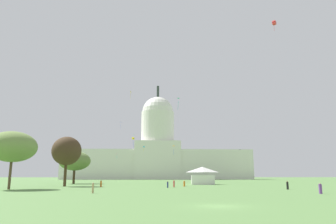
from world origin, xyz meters
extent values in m
plane|color=#567F42|center=(0.00, 0.00, 0.00)|extent=(800.00, 800.00, 0.00)
cube|color=silver|center=(-35.27, 191.17, 9.91)|extent=(64.03, 22.85, 19.82)
cube|color=silver|center=(28.76, 191.17, 9.91)|extent=(64.03, 22.85, 19.82)
cube|color=silver|center=(-3.26, 191.17, 12.75)|extent=(30.90, 25.14, 25.50)
cylinder|color=silver|center=(-3.26, 191.17, 36.18)|extent=(23.11, 23.11, 21.37)
sphere|color=silver|center=(-3.26, 191.17, 46.86)|extent=(22.15, 22.15, 22.15)
cylinder|color=#2D3833|center=(-3.26, 191.17, 62.13)|extent=(1.80, 1.80, 8.38)
cube|color=white|center=(9.28, 69.91, 1.44)|extent=(7.52, 7.04, 2.88)
pyramid|color=white|center=(9.28, 69.91, 4.56)|extent=(7.90, 7.39, 1.68)
cylinder|color=#42301E|center=(-33.03, 79.98, 2.84)|extent=(0.81, 0.81, 5.67)
ellipsoid|color=olive|center=(-33.03, 79.98, 7.62)|extent=(14.44, 14.17, 6.49)
cylinder|color=#42301E|center=(-28.96, 53.91, 3.43)|extent=(0.73, 0.73, 6.86)
ellipsoid|color=#42301E|center=(-28.96, 53.91, 9.10)|extent=(8.75, 8.56, 7.48)
cylinder|color=brown|center=(-35.44, 36.66, 3.38)|extent=(0.53, 0.53, 6.75)
ellipsoid|color=olive|center=(-35.44, 36.66, 8.66)|extent=(11.91, 12.94, 6.36)
cylinder|color=#703D93|center=(19.93, 19.01, 0.74)|extent=(0.65, 0.65, 1.47)
sphere|color=beige|center=(19.93, 19.01, 1.58)|extent=(0.28, 0.28, 0.21)
cylinder|color=orange|center=(1.79, 52.08, 0.66)|extent=(0.65, 0.65, 1.31)
sphere|color=tan|center=(1.79, 52.08, 1.44)|extent=(0.36, 0.36, 0.26)
cylinder|color=black|center=(21.11, 34.10, 0.74)|extent=(0.59, 0.59, 1.48)
sphere|color=#A37556|center=(21.11, 34.10, 1.60)|extent=(0.33, 0.33, 0.24)
cylinder|color=orange|center=(-19.07, 50.14, 0.71)|extent=(0.52, 0.52, 1.42)
sphere|color=brown|center=(-19.07, 50.14, 1.54)|extent=(0.29, 0.29, 0.24)
cylinder|color=tan|center=(-15.93, 22.40, 0.73)|extent=(0.44, 0.44, 1.45)
sphere|color=tan|center=(-15.93, 22.40, 1.57)|extent=(0.30, 0.30, 0.23)
cylinder|color=navy|center=(-2.83, 44.05, 0.66)|extent=(0.37, 0.37, 1.32)
sphere|color=brown|center=(-2.83, 44.05, 1.42)|extent=(0.23, 0.23, 0.21)
cylinder|color=red|center=(-1.18, 47.00, 0.77)|extent=(0.47, 0.47, 1.54)
sphere|color=tan|center=(-1.18, 47.00, 1.66)|extent=(0.32, 0.32, 0.23)
cube|color=red|center=(35.18, 68.75, 54.29)|extent=(1.62, 1.62, 0.77)
cube|color=red|center=(35.18, 68.75, 54.90)|extent=(1.62, 1.62, 0.77)
cylinder|color=red|center=(35.08, 68.75, 52.84)|extent=(0.07, 0.26, 2.40)
pyramid|color=teal|center=(1.56, 72.89, 28.02)|extent=(0.98, 1.38, 0.30)
cylinder|color=teal|center=(2.00, 72.84, 25.84)|extent=(0.40, 0.41, 2.89)
pyramid|color=orange|center=(1.99, 88.47, 13.10)|extent=(1.41, 1.84, 0.24)
cylinder|color=blue|center=(1.44, 88.31, 11.40)|extent=(0.11, 0.11, 1.92)
pyramid|color=blue|center=(-27.24, 168.91, 35.58)|extent=(1.85, 1.61, 0.36)
cylinder|color=blue|center=(-27.01, 168.57, 33.00)|extent=(0.29, 0.12, 3.25)
cube|color=gold|center=(-16.62, 108.08, 39.77)|extent=(0.48, 0.57, 0.83)
cylinder|color=gold|center=(-16.75, 108.08, 37.97)|extent=(0.18, 0.18, 2.79)
pyramid|color=black|center=(31.76, 105.30, 13.46)|extent=(1.40, 1.71, 0.18)
cube|color=#33BCDB|center=(-10.97, 129.94, 16.73)|extent=(0.92, 0.92, 0.36)
cube|color=#33BCDB|center=(-10.97, 129.94, 17.10)|extent=(0.92, 0.92, 0.36)
cylinder|color=yellow|center=(-11.12, 129.94, 15.63)|extent=(0.34, 0.30, 1.91)
cube|color=pink|center=(-23.68, 122.97, 12.92)|extent=(0.39, 0.94, 0.74)
cylinder|color=#33BCDB|center=(-23.59, 122.97, 11.70)|extent=(0.28, 0.15, 1.70)
cube|color=yellow|center=(-13.07, 76.17, 14.86)|extent=(0.95, 0.96, 0.50)
cube|color=yellow|center=(-13.07, 76.17, 15.23)|extent=(0.95, 0.96, 0.50)
cylinder|color=blue|center=(-13.01, 76.17, 13.30)|extent=(0.29, 0.13, 2.82)
cube|color=green|center=(-18.44, 168.28, 27.82)|extent=(0.24, 0.84, 1.09)
cube|color=white|center=(11.38, 168.60, 23.43)|extent=(0.44, 0.97, 1.03)
cylinder|color=pink|center=(11.23, 168.60, 22.00)|extent=(0.29, 0.12, 1.85)
camera|label=1|loc=(-6.22, -30.58, 2.88)|focal=33.82mm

